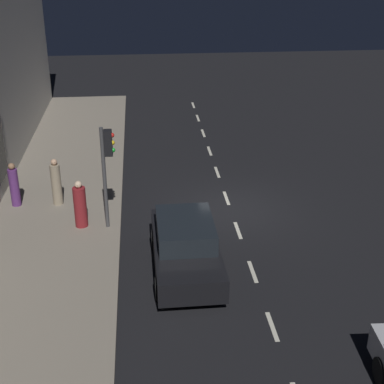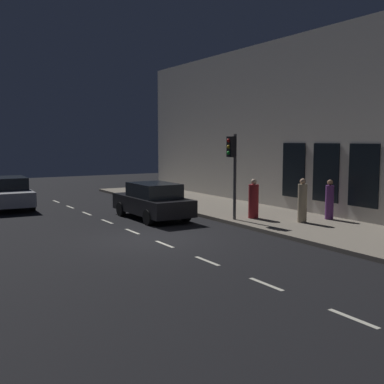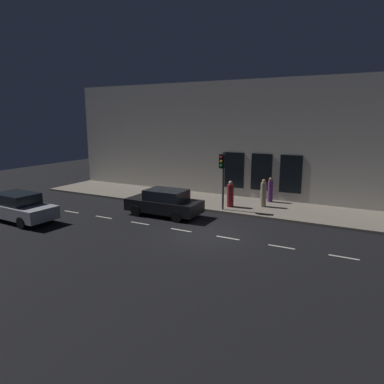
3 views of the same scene
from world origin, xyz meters
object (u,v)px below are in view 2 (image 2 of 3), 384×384
Objects in this scene: parked_car_1 at (9,193)px; pedestrian_1 at (302,202)px; parked_car_0 at (153,201)px; pedestrian_0 at (329,201)px; traffic_light at (233,159)px; pedestrian_2 at (253,200)px.

pedestrian_1 is (9.09, -11.29, 0.18)m from parked_car_1.
parked_car_0 is 7.50m from pedestrian_0.
traffic_light is 0.79× the size of parked_car_0.
pedestrian_2 reaches higher than pedestrian_0.
parked_car_1 is at bearing 146.62° from pedestrian_2.
parked_car_1 is at bearing 127.20° from traffic_light.
pedestrian_2 reaches higher than parked_car_0.
pedestrian_2 is (-1.01, 1.85, -0.06)m from pedestrian_1.
parked_car_1 is 14.49m from pedestrian_1.
traffic_light is 2.02m from pedestrian_2.
parked_car_0 is at bearing 130.75° from traffic_light.
pedestrian_0 is (5.85, -4.69, 0.13)m from parked_car_0.
traffic_light reaches higher than pedestrian_0.
pedestrian_0 is at bearing -14.82° from pedestrian_1.
pedestrian_0 is at bearing -39.11° from parked_car_0.
pedestrian_1 is at bearing -45.22° from pedestrian_2.
parked_car_0 is at bearing 155.77° from pedestrian_2.
pedestrian_2 is at bearing -13.89° from pedestrian_0.
pedestrian_1 reaches higher than parked_car_0.
pedestrian_2 is (-2.52, 1.87, -0.02)m from pedestrian_0.
parked_car_0 and parked_car_1 have the same top height.
parked_car_1 is (-7.07, 9.31, -1.86)m from traffic_light.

